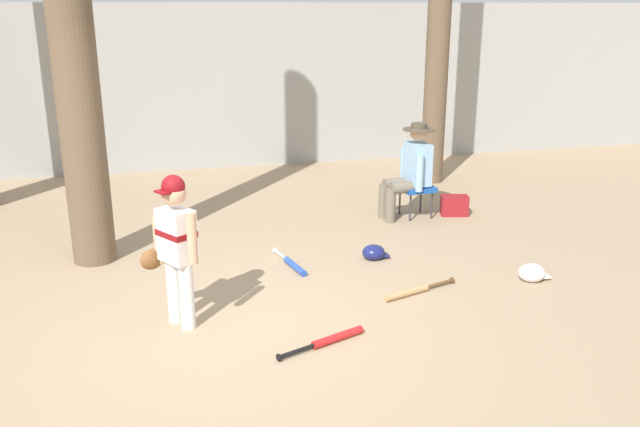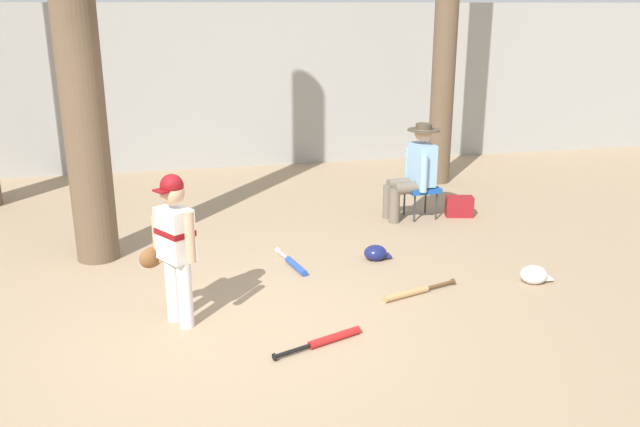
% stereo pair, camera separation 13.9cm
% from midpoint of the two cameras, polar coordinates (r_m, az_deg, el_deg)
% --- Properties ---
extents(ground_plane, '(60.00, 60.00, 0.00)m').
position_cam_midpoint_polar(ground_plane, '(5.66, -7.47, -9.94)').
color(ground_plane, '#9E8466').
extents(concrete_back_wall, '(18.00, 0.36, 2.62)m').
position_cam_midpoint_polar(concrete_back_wall, '(11.13, -11.51, 10.54)').
color(concrete_back_wall, '#9E9E99').
rests_on(concrete_back_wall, ground).
extents(tree_behind_spectator, '(0.44, 0.44, 5.12)m').
position_cam_midpoint_polar(tree_behind_spectator, '(10.03, 9.76, 15.86)').
color(tree_behind_spectator, brown).
rests_on(tree_behind_spectator, ground).
extents(young_ballplayer, '(0.51, 0.52, 1.31)m').
position_cam_midpoint_polar(young_ballplayer, '(5.56, -13.02, -2.37)').
color(young_ballplayer, white).
rests_on(young_ballplayer, ground).
extents(folding_stool, '(0.43, 0.43, 0.41)m').
position_cam_midpoint_polar(folding_stool, '(8.48, 7.79, 2.09)').
color(folding_stool, '#194C9E').
rests_on(folding_stool, ground).
extents(seated_spectator, '(0.67, 0.54, 1.20)m').
position_cam_midpoint_polar(seated_spectator, '(8.37, 7.26, 3.86)').
color(seated_spectator, '#6B6051').
rests_on(seated_spectator, ground).
extents(handbag_beside_stool, '(0.37, 0.25, 0.26)m').
position_cam_midpoint_polar(handbag_beside_stool, '(8.68, 11.00, 0.68)').
color(handbag_beside_stool, maroon).
rests_on(handbag_beside_stool, ground).
extents(bat_wood_tan, '(0.80, 0.31, 0.07)m').
position_cam_midpoint_polar(bat_wood_tan, '(6.29, 7.25, -6.65)').
color(bat_wood_tan, tan).
rests_on(bat_wood_tan, ground).
extents(bat_red_barrel, '(0.78, 0.35, 0.07)m').
position_cam_midpoint_polar(bat_red_barrel, '(5.41, 0.23, -10.74)').
color(bat_red_barrel, red).
rests_on(bat_red_barrel, ground).
extents(bat_blue_youth, '(0.22, 0.74, 0.07)m').
position_cam_midpoint_polar(bat_blue_youth, '(6.88, -2.95, -4.38)').
color(bat_blue_youth, '#2347AD').
rests_on(bat_blue_youth, ground).
extents(batting_helmet_white, '(0.31, 0.24, 0.18)m').
position_cam_midpoint_polar(batting_helmet_white, '(6.84, 17.16, -4.89)').
color(batting_helmet_white, silver).
rests_on(batting_helmet_white, ground).
extents(batting_helmet_navy, '(0.29, 0.22, 0.17)m').
position_cam_midpoint_polar(batting_helmet_navy, '(7.10, 4.07, -3.36)').
color(batting_helmet_navy, navy).
rests_on(batting_helmet_navy, ground).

